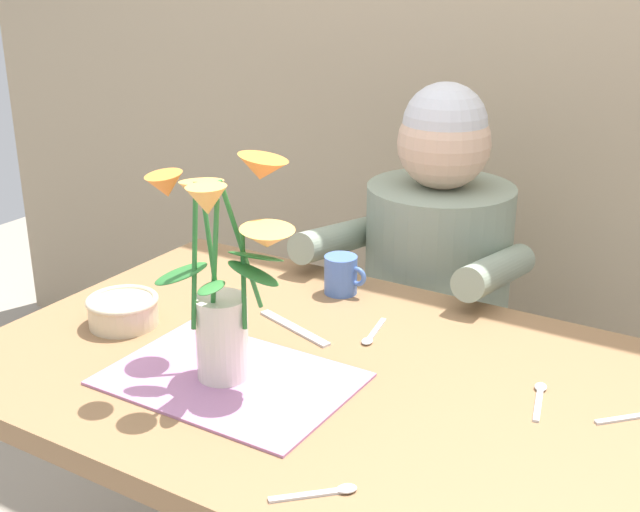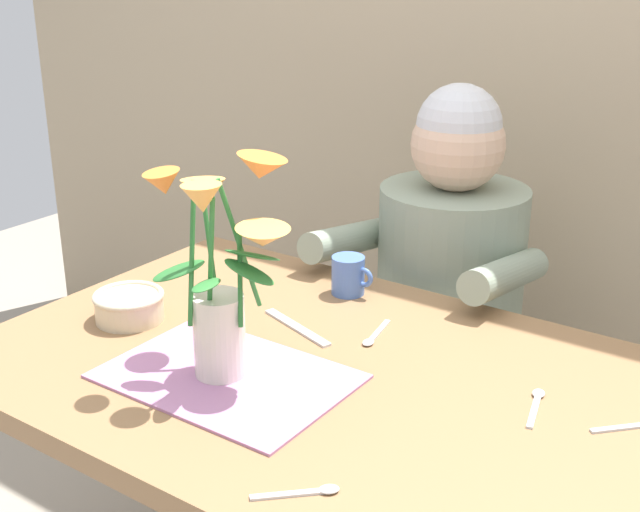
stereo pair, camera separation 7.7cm
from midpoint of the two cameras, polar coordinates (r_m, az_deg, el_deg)
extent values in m
cube|color=tan|center=(2.23, 13.93, 15.73)|extent=(4.00, 0.10, 2.50)
cube|color=olive|center=(1.45, -1.36, -8.30)|extent=(1.20, 0.80, 0.04)
cylinder|color=olive|center=(2.15, -8.55, -9.41)|extent=(0.06, 0.06, 0.70)
cylinder|color=#4C4C56|center=(2.21, 6.34, -12.97)|extent=(0.30, 0.30, 0.40)
cylinder|color=gray|center=(2.00, 6.84, -2.16)|extent=(0.34, 0.34, 0.50)
sphere|color=#DBB293|center=(1.89, 7.30, 7.66)|extent=(0.21, 0.21, 0.21)
sphere|color=silver|center=(1.88, 7.35, 8.84)|extent=(0.19, 0.19, 0.19)
cylinder|color=gray|center=(1.92, 0.08, 1.17)|extent=(0.07, 0.33, 0.12)
cylinder|color=gray|center=(1.76, 10.68, -1.03)|extent=(0.07, 0.33, 0.12)
cube|color=#B275A3|center=(1.41, -7.72, -8.33)|extent=(0.40, 0.28, 0.00)
cylinder|color=silver|center=(1.38, -8.29, -5.62)|extent=(0.09, 0.09, 0.15)
cylinder|color=#2D7533|center=(1.33, -6.90, -1.76)|extent=(0.03, 0.04, 0.15)
cone|color=#EFA84C|center=(1.28, -5.34, 1.19)|extent=(0.12, 0.12, 0.04)
sphere|color=#E5D14C|center=(1.28, -5.35, 1.40)|extent=(0.02, 0.02, 0.02)
cylinder|color=#2D7533|center=(1.35, -7.02, 0.65)|extent=(0.04, 0.07, 0.23)
cone|color=orange|center=(1.35, -5.66, 5.93)|extent=(0.12, 0.12, 0.05)
sphere|color=#E5D14C|center=(1.34, -5.67, 6.14)|extent=(0.02, 0.02, 0.02)
cylinder|color=#2D7533|center=(1.39, -8.99, -0.12)|extent=(0.04, 0.02, 0.18)
cone|color=#EFA84C|center=(1.41, -9.61, 4.17)|extent=(0.11, 0.11, 0.05)
sphere|color=#E5D14C|center=(1.41, -9.62, 4.37)|extent=(0.02, 0.02, 0.02)
cylinder|color=#2D7533|center=(1.33, -10.20, -0.05)|extent=(0.03, 0.05, 0.23)
cone|color=orange|center=(1.29, -12.17, 4.70)|extent=(0.08, 0.08, 0.04)
sphere|color=#E5D14C|center=(1.29, -12.19, 4.91)|extent=(0.02, 0.02, 0.02)
cylinder|color=#2D7533|center=(1.31, -8.89, -0.60)|extent=(0.04, 0.02, 0.22)
cone|color=#EFA84C|center=(1.25, -9.48, 3.73)|extent=(0.07, 0.07, 0.04)
sphere|color=#E5D14C|center=(1.24, -9.49, 3.95)|extent=(0.02, 0.02, 0.02)
ellipsoid|color=#2D7533|center=(1.34, -11.10, -1.22)|extent=(0.09, 0.08, 0.04)
ellipsoid|color=#2D7533|center=(1.31, -6.26, -1.21)|extent=(0.09, 0.06, 0.04)
ellipsoid|color=#2D7533|center=(1.31, -6.08, -0.05)|extent=(0.10, 0.07, 0.03)
ellipsoid|color=#2D7533|center=(1.28, -9.13, -2.17)|extent=(0.08, 0.10, 0.03)
cylinder|color=beige|center=(1.63, -14.60, -3.76)|extent=(0.13, 0.13, 0.05)
torus|color=beige|center=(1.62, -14.68, -2.95)|extent=(0.14, 0.14, 0.01)
cube|color=silver|center=(1.57, -3.18, -4.94)|extent=(0.19, 0.08, 0.00)
cylinder|color=#476BB7|center=(1.71, 0.14, -1.30)|extent=(0.07, 0.07, 0.08)
torus|color=#476BB7|center=(1.69, 1.23, -1.42)|extent=(0.04, 0.01, 0.04)
cube|color=silver|center=(1.36, 13.08, -9.88)|extent=(0.03, 0.10, 0.00)
ellipsoid|color=silver|center=(1.41, 13.30, -8.71)|extent=(0.03, 0.03, 0.01)
cube|color=silver|center=(1.57, 2.44, -5.06)|extent=(0.03, 0.10, 0.00)
ellipsoid|color=silver|center=(1.52, 1.78, -5.84)|extent=(0.02, 0.03, 0.01)
cube|color=silver|center=(1.14, -2.97, -16.02)|extent=(0.08, 0.08, 0.00)
ellipsoid|color=silver|center=(1.15, -0.16, -15.61)|extent=(0.03, 0.03, 0.01)
cube|color=silver|center=(1.36, 18.55, -10.46)|extent=(0.08, 0.08, 0.00)
camera|label=1|loc=(0.04, -91.55, -0.59)|focal=46.92mm
camera|label=2|loc=(0.04, 88.45, 0.59)|focal=46.92mm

